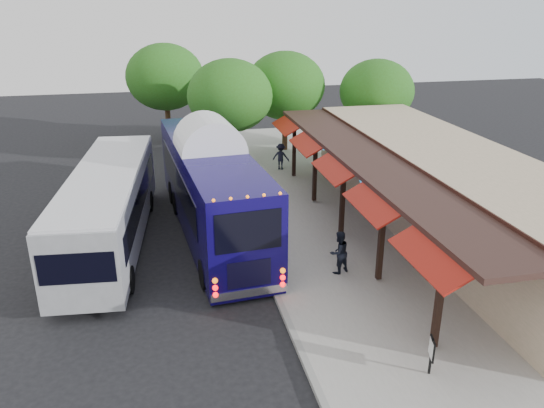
{
  "coord_description": "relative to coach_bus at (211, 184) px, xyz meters",
  "views": [
    {
      "loc": [
        -3.43,
        -15.4,
        9.48
      ],
      "look_at": [
        0.78,
        3.97,
        1.8
      ],
      "focal_mm": 35.0,
      "sensor_mm": 36.0,
      "label": 1
    }
  ],
  "objects": [
    {
      "name": "sidewalk",
      "position": [
        6.45,
        -1.85,
        -2.08
      ],
      "size": [
        10.0,
        40.0,
        0.15
      ],
      "primitive_type": "cube",
      "color": "#9E9B93",
      "rests_on": "ground"
    },
    {
      "name": "tree_far",
      "position": [
        -1.29,
        16.24,
        2.36
      ],
      "size": [
        5.29,
        5.29,
        6.77
      ],
      "color": "#382314",
      "rests_on": "ground"
    },
    {
      "name": "ground",
      "position": [
        1.45,
        -5.85,
        -2.16
      ],
      "size": [
        90.0,
        90.0,
        0.0
      ],
      "primitive_type": "plane",
      "color": "black",
      "rests_on": "ground"
    },
    {
      "name": "ped_a",
      "position": [
        2.05,
        -2.08,
        -1.21
      ],
      "size": [
        0.62,
        0.44,
        1.59
      ],
      "primitive_type": "imported",
      "rotation": [
        0.0,
        0.0,
        0.11
      ],
      "color": "black",
      "rests_on": "sidewalk"
    },
    {
      "name": "coach_bus",
      "position": [
        0.0,
        0.0,
        0.0
      ],
      "size": [
        3.71,
        12.73,
        4.02
      ],
      "rotation": [
        0.0,
        0.0,
        0.09
      ],
      "color": "#0F064F",
      "rests_on": "ground"
    },
    {
      "name": "station_shelter",
      "position": [
        9.83,
        -1.85,
        -0.31
      ],
      "size": [
        8.15,
        20.0,
        3.6
      ],
      "color": "tan",
      "rests_on": "ground"
    },
    {
      "name": "sign_board",
      "position": [
        4.57,
        -10.85,
        -1.28
      ],
      "size": [
        0.18,
        0.48,
        1.08
      ],
      "rotation": [
        0.0,
        0.0,
        -0.28
      ],
      "color": "black",
      "rests_on": "sidewalk"
    },
    {
      "name": "ped_c",
      "position": [
        2.52,
        5.48,
        -1.19
      ],
      "size": [
        1.04,
        0.69,
        1.64
      ],
      "primitive_type": "imported",
      "rotation": [
        0.0,
        0.0,
        3.48
      ],
      "color": "black",
      "rests_on": "sidewalk"
    },
    {
      "name": "tree_left",
      "position": [
        2.21,
        9.49,
        2.08
      ],
      "size": [
        4.97,
        4.97,
        6.36
      ],
      "color": "#382314",
      "rests_on": "ground"
    },
    {
      "name": "city_bus",
      "position": [
        -4.18,
        -0.39,
        -0.42
      ],
      "size": [
        3.6,
        11.92,
        3.15
      ],
      "rotation": [
        0.0,
        0.0,
        -0.09
      ],
      "color": "gray",
      "rests_on": "ground"
    },
    {
      "name": "ped_d",
      "position": [
        4.85,
        7.73,
        -1.24
      ],
      "size": [
        1.14,
        0.96,
        1.54
      ],
      "primitive_type": "imported",
      "rotation": [
        0.0,
        0.0,
        2.66
      ],
      "color": "black",
      "rests_on": "sidewalk"
    },
    {
      "name": "ped_b",
      "position": [
        4.03,
        -4.98,
        -1.2
      ],
      "size": [
        0.95,
        0.86,
        1.61
      ],
      "primitive_type": "imported",
      "rotation": [
        0.0,
        0.0,
        3.52
      ],
      "color": "black",
      "rests_on": "sidewalk"
    },
    {
      "name": "tree_mid",
      "position": [
        6.11,
        11.96,
        2.16
      ],
      "size": [
        5.07,
        5.07,
        6.49
      ],
      "color": "#382314",
      "rests_on": "ground"
    },
    {
      "name": "curb",
      "position": [
        1.5,
        -1.85,
        -2.08
      ],
      "size": [
        0.2,
        40.0,
        0.16
      ],
      "primitive_type": "cube",
      "color": "gray",
      "rests_on": "ground"
    },
    {
      "name": "tree_right",
      "position": [
        11.73,
        10.49,
        1.86
      ],
      "size": [
        4.71,
        4.71,
        6.03
      ],
      "color": "#382314",
      "rests_on": "ground"
    }
  ]
}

